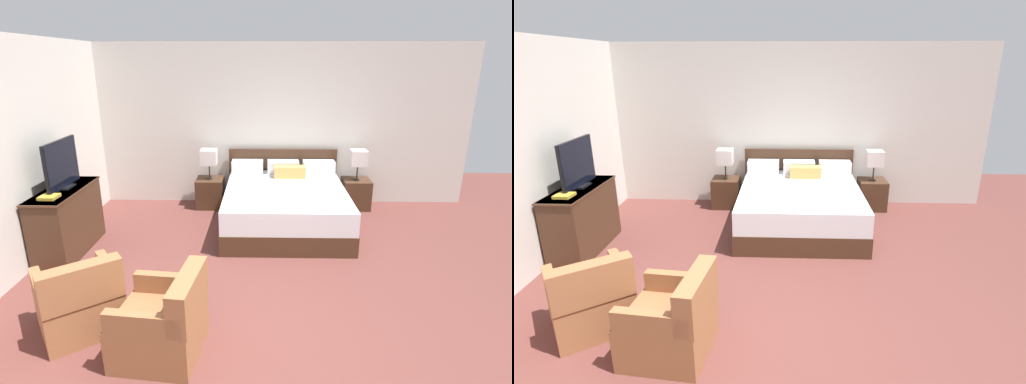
{
  "view_description": "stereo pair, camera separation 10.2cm",
  "coord_description": "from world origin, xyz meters",
  "views": [
    {
      "loc": [
        -0.03,
        -2.79,
        2.39
      ],
      "look_at": [
        -0.14,
        2.16,
        0.75
      ],
      "focal_mm": 28.0,
      "sensor_mm": 36.0,
      "label": 1
    },
    {
      "loc": [
        0.07,
        -2.78,
        2.39
      ],
      "look_at": [
        -0.14,
        2.16,
        0.75
      ],
      "focal_mm": 28.0,
      "sensor_mm": 36.0,
      "label": 2
    }
  ],
  "objects": [
    {
      "name": "nightstand_left",
      "position": [
        -0.95,
        3.64,
        0.25
      ],
      "size": [
        0.45,
        0.46,
        0.49
      ],
      "color": "#422819",
      "rests_on": "ground"
    },
    {
      "name": "book_red_cover",
      "position": [
        -2.55,
        1.57,
        0.87
      ],
      "size": [
        0.2,
        0.2,
        0.04
      ],
      "primitive_type": "cube",
      "rotation": [
        0.0,
        0.0,
        -0.03
      ],
      "color": "gold",
      "rests_on": "dresser"
    },
    {
      "name": "armchair_companion",
      "position": [
        -0.86,
        0.03,
        0.28
      ],
      "size": [
        0.76,
        0.75,
        0.76
      ],
      "color": "#935B38",
      "rests_on": "ground"
    },
    {
      "name": "table_lamp_left",
      "position": [
        -0.95,
        3.64,
        0.86
      ],
      "size": [
        0.26,
        0.26,
        0.5
      ],
      "color": "#332D28",
      "rests_on": "nightstand_left"
    },
    {
      "name": "table_lamp_right",
      "position": [
        1.51,
        3.64,
        0.86
      ],
      "size": [
        0.26,
        0.26,
        0.5
      ],
      "color": "#332D28",
      "rests_on": "nightstand_right"
    },
    {
      "name": "dresser",
      "position": [
        -2.56,
        1.92,
        0.44
      ],
      "size": [
        0.45,
        1.21,
        0.85
      ],
      "color": "#422819",
      "rests_on": "ground"
    },
    {
      "name": "nightstand_right",
      "position": [
        1.51,
        3.64,
        0.25
      ],
      "size": [
        0.45,
        0.46,
        0.49
      ],
      "color": "#422819",
      "rests_on": "ground"
    },
    {
      "name": "ground_plane",
      "position": [
        0.0,
        0.0,
        0.0
      ],
      "size": [
        11.8,
        11.8,
        0.0
      ],
      "primitive_type": "plane",
      "color": "brown"
    },
    {
      "name": "wall_left",
      "position": [
        -2.84,
        1.67,
        1.34
      ],
      "size": [
        0.06,
        5.73,
        2.67
      ],
      "primitive_type": "cube",
      "color": "beige",
      "rests_on": "ground"
    },
    {
      "name": "wall_back",
      "position": [
        0.0,
        3.96,
        1.34
      ],
      "size": [
        6.82,
        0.06,
        2.67
      ],
      "primitive_type": "cube",
      "color": "beige",
      "rests_on": "ground"
    },
    {
      "name": "tv",
      "position": [
        -2.56,
        1.98,
        1.15
      ],
      "size": [
        0.18,
        0.78,
        0.61
      ],
      "color": "black",
      "rests_on": "dresser"
    },
    {
      "name": "bed",
      "position": [
        0.28,
        2.88,
        0.32
      ],
      "size": [
        1.84,
        2.13,
        0.96
      ],
      "color": "#422819",
      "rests_on": "ground"
    },
    {
      "name": "armchair_by_window",
      "position": [
        -1.71,
        0.32,
        0.28
      ],
      "size": [
        0.96,
        0.96,
        0.76
      ],
      "color": "#935B38",
      "rests_on": "ground"
    }
  ]
}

